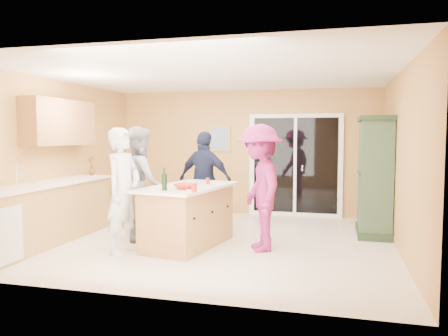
% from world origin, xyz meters
% --- Properties ---
extents(floor, '(5.50, 5.50, 0.00)m').
position_xyz_m(floor, '(0.00, 0.00, 0.00)').
color(floor, '#EEE7CE').
rests_on(floor, ground).
extents(ceiling, '(5.50, 5.00, 0.10)m').
position_xyz_m(ceiling, '(0.00, 0.00, 2.60)').
color(ceiling, white).
rests_on(ceiling, wall_back).
extents(wall_back, '(5.50, 0.10, 2.60)m').
position_xyz_m(wall_back, '(0.00, 2.50, 1.30)').
color(wall_back, '#E4B65E').
rests_on(wall_back, ground).
extents(wall_front, '(5.50, 0.10, 2.60)m').
position_xyz_m(wall_front, '(0.00, -2.50, 1.30)').
color(wall_front, '#E4B65E').
rests_on(wall_front, ground).
extents(wall_left, '(0.10, 5.00, 2.60)m').
position_xyz_m(wall_left, '(-2.75, 0.00, 1.30)').
color(wall_left, '#E4B65E').
rests_on(wall_left, ground).
extents(wall_right, '(0.10, 5.00, 2.60)m').
position_xyz_m(wall_right, '(2.75, 0.00, 1.30)').
color(wall_right, '#E4B65E').
rests_on(wall_right, ground).
extents(left_cabinet_run, '(0.65, 3.05, 1.24)m').
position_xyz_m(left_cabinet_run, '(-2.45, -1.05, 0.46)').
color(left_cabinet_run, '#B48846').
rests_on(left_cabinet_run, floor).
extents(upper_cabinets, '(0.35, 1.60, 0.75)m').
position_xyz_m(upper_cabinets, '(-2.58, -0.20, 1.88)').
color(upper_cabinets, '#B48846').
rests_on(upper_cabinets, wall_left).
extents(sliding_door, '(1.90, 0.07, 2.10)m').
position_xyz_m(sliding_door, '(1.05, 2.46, 1.05)').
color(sliding_door, white).
rests_on(sliding_door, floor).
extents(framed_picture, '(0.46, 0.04, 0.56)m').
position_xyz_m(framed_picture, '(-0.55, 2.48, 1.60)').
color(framed_picture, '#A58B52').
rests_on(framed_picture, wall_back).
extents(kitchen_island, '(1.24, 1.88, 0.91)m').
position_xyz_m(kitchen_island, '(-0.28, -0.39, 0.43)').
color(kitchen_island, '#B48846').
rests_on(kitchen_island, floor).
extents(green_hutch, '(0.57, 1.08, 1.97)m').
position_xyz_m(green_hutch, '(2.49, 1.07, 0.96)').
color(green_hutch, '#1E3220').
rests_on(green_hutch, floor).
extents(woman_white, '(0.52, 0.70, 1.77)m').
position_xyz_m(woman_white, '(-1.04, -0.98, 0.89)').
color(woman_white, silver).
rests_on(woman_white, floor).
extents(woman_grey, '(1.05, 1.11, 1.81)m').
position_xyz_m(woman_grey, '(-1.20, -0.08, 0.90)').
color(woman_grey, gray).
rests_on(woman_grey, floor).
extents(woman_navy, '(1.08, 0.62, 1.74)m').
position_xyz_m(woman_navy, '(-0.38, 0.80, 0.87)').
color(woman_navy, '#191C38').
rests_on(woman_navy, floor).
extents(woman_magenta, '(1.08, 1.35, 1.82)m').
position_xyz_m(woman_magenta, '(0.80, -0.36, 0.91)').
color(woman_magenta, '#96205B').
rests_on(woman_magenta, floor).
extents(serving_bowl, '(0.37, 0.37, 0.08)m').
position_xyz_m(serving_bowl, '(-0.18, -0.79, 0.95)').
color(serving_bowl, '#AA2012').
rests_on(serving_bowl, kitchen_island).
extents(tulip_vase, '(0.23, 0.20, 0.36)m').
position_xyz_m(tulip_vase, '(-2.45, 0.52, 1.12)').
color(tulip_vase, '#AD1711').
rests_on(tulip_vase, left_cabinet_run).
extents(tumbler_near, '(0.07, 0.07, 0.09)m').
position_xyz_m(tumbler_near, '(-0.06, -0.10, 0.96)').
color(tumbler_near, '#AA2012').
rests_on(tumbler_near, kitchen_island).
extents(tumbler_far, '(0.09, 0.09, 0.11)m').
position_xyz_m(tumbler_far, '(0.02, -1.03, 0.97)').
color(tumbler_far, '#AA2012').
rests_on(tumbler_far, kitchen_island).
extents(wine_bottle, '(0.07, 0.07, 0.31)m').
position_xyz_m(wine_bottle, '(-0.41, -1.00, 1.03)').
color(wine_bottle, black).
rests_on(wine_bottle, kitchen_island).
extents(white_plate, '(0.25, 0.25, 0.01)m').
position_xyz_m(white_plate, '(-0.05, -0.85, 0.92)').
color(white_plate, white).
rests_on(white_plate, kitchen_island).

